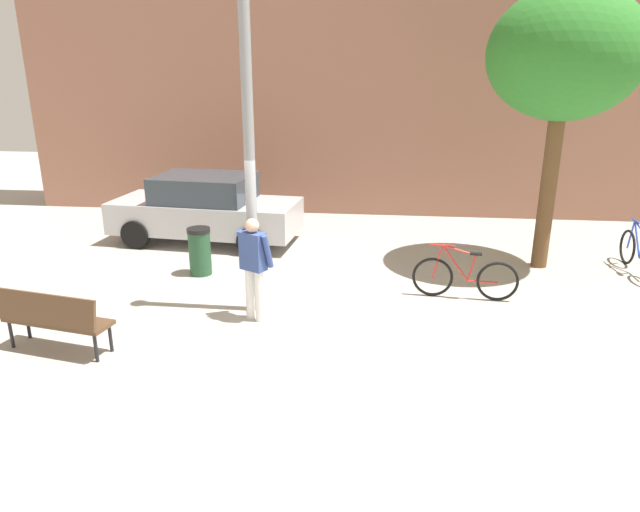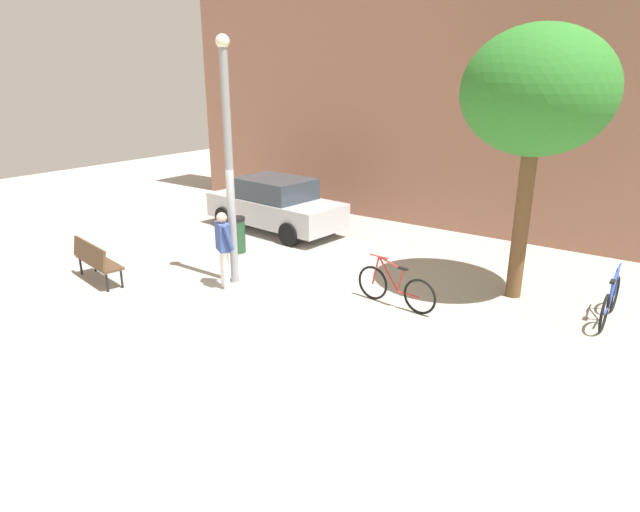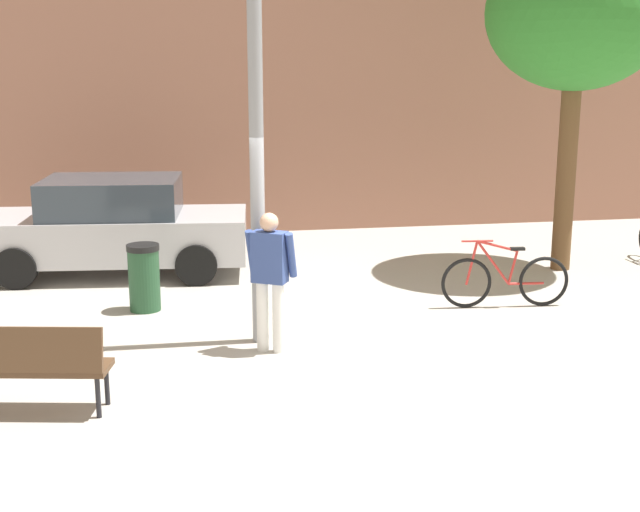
{
  "view_description": "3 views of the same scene",
  "coord_description": "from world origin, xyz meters",
  "px_view_note": "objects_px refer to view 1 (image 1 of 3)",
  "views": [
    {
      "loc": [
        1.03,
        -7.69,
        3.87
      ],
      "look_at": [
        0.09,
        0.87,
        1.0
      ],
      "focal_mm": 32.11,
      "sensor_mm": 36.0,
      "label": 1
    },
    {
      "loc": [
        7.08,
        -7.12,
        4.4
      ],
      "look_at": [
        1.16,
        1.16,
        0.97
      ],
      "focal_mm": 30.52,
      "sensor_mm": 36.0,
      "label": 2
    },
    {
      "loc": [
        -1.99,
        -8.92,
        3.41
      ],
      "look_at": [
        -0.18,
        1.35,
        0.95
      ],
      "focal_mm": 47.42,
      "sensor_mm": 36.0,
      "label": 3
    }
  ],
  "objects_px": {
    "lamppost": "(249,142)",
    "trash_bin": "(200,251)",
    "parked_car_silver": "(206,209)",
    "plaza_tree": "(565,56)",
    "bicycle_blue": "(638,254)",
    "bicycle_red": "(464,278)",
    "park_bench": "(53,317)",
    "person_by_lamppost": "(254,262)"
  },
  "relations": [
    {
      "from": "person_by_lamppost",
      "to": "trash_bin",
      "type": "bearing_deg",
      "value": 127.82
    },
    {
      "from": "lamppost",
      "to": "bicycle_red",
      "type": "bearing_deg",
      "value": 13.85
    },
    {
      "from": "park_bench",
      "to": "bicycle_blue",
      "type": "height_order",
      "value": "bicycle_blue"
    },
    {
      "from": "park_bench",
      "to": "bicycle_red",
      "type": "height_order",
      "value": "bicycle_red"
    },
    {
      "from": "lamppost",
      "to": "trash_bin",
      "type": "height_order",
      "value": "lamppost"
    },
    {
      "from": "person_by_lamppost",
      "to": "plaza_tree",
      "type": "bearing_deg",
      "value": 31.41
    },
    {
      "from": "bicycle_blue",
      "to": "parked_car_silver",
      "type": "distance_m",
      "value": 9.1
    },
    {
      "from": "bicycle_red",
      "to": "parked_car_silver",
      "type": "xyz_separation_m",
      "value": [
        -5.46,
        2.85,
        0.39
      ]
    },
    {
      "from": "bicycle_blue",
      "to": "plaza_tree",
      "type": "bearing_deg",
      "value": 174.24
    },
    {
      "from": "bicycle_red",
      "to": "parked_car_silver",
      "type": "distance_m",
      "value": 6.17
    },
    {
      "from": "bicycle_blue",
      "to": "parked_car_silver",
      "type": "xyz_separation_m",
      "value": [
        -9.02,
        1.12,
        0.39
      ]
    },
    {
      "from": "person_by_lamppost",
      "to": "bicycle_red",
      "type": "height_order",
      "value": "person_by_lamppost"
    },
    {
      "from": "plaza_tree",
      "to": "bicycle_red",
      "type": "xyz_separation_m",
      "value": [
        -1.75,
        -1.91,
        -3.66
      ]
    },
    {
      "from": "parked_car_silver",
      "to": "trash_bin",
      "type": "relative_size",
      "value": 4.68
    },
    {
      "from": "parked_car_silver",
      "to": "park_bench",
      "type": "bearing_deg",
      "value": -95.43
    },
    {
      "from": "person_by_lamppost",
      "to": "bicycle_red",
      "type": "xyz_separation_m",
      "value": [
        3.43,
        1.25,
        -0.58
      ]
    },
    {
      "from": "parked_car_silver",
      "to": "bicycle_blue",
      "type": "bearing_deg",
      "value": -7.1
    },
    {
      "from": "plaza_tree",
      "to": "parked_car_silver",
      "type": "xyz_separation_m",
      "value": [
        -7.22,
        0.94,
        -3.27
      ]
    },
    {
      "from": "park_bench",
      "to": "bicycle_red",
      "type": "bearing_deg",
      "value": 23.94
    },
    {
      "from": "plaza_tree",
      "to": "parked_car_silver",
      "type": "height_order",
      "value": "plaza_tree"
    },
    {
      "from": "park_bench",
      "to": "trash_bin",
      "type": "distance_m",
      "value": 3.52
    },
    {
      "from": "bicycle_blue",
      "to": "trash_bin",
      "type": "height_order",
      "value": "bicycle_blue"
    },
    {
      "from": "person_by_lamppost",
      "to": "bicycle_blue",
      "type": "bearing_deg",
      "value": 23.11
    },
    {
      "from": "person_by_lamppost",
      "to": "park_bench",
      "type": "xyz_separation_m",
      "value": [
        -2.56,
        -1.4,
        -0.42
      ]
    },
    {
      "from": "lamppost",
      "to": "park_bench",
      "type": "relative_size",
      "value": 3.09
    },
    {
      "from": "parked_car_silver",
      "to": "trash_bin",
      "type": "distance_m",
      "value": 2.24
    },
    {
      "from": "lamppost",
      "to": "person_by_lamppost",
      "type": "distance_m",
      "value": 1.85
    },
    {
      "from": "lamppost",
      "to": "plaza_tree",
      "type": "height_order",
      "value": "plaza_tree"
    },
    {
      "from": "lamppost",
      "to": "parked_car_silver",
      "type": "height_order",
      "value": "lamppost"
    },
    {
      "from": "park_bench",
      "to": "bicycle_red",
      "type": "xyz_separation_m",
      "value": [
        5.99,
        2.66,
        -0.16
      ]
    },
    {
      "from": "bicycle_red",
      "to": "parked_car_silver",
      "type": "relative_size",
      "value": 0.42
    },
    {
      "from": "person_by_lamppost",
      "to": "bicycle_blue",
      "type": "height_order",
      "value": "person_by_lamppost"
    },
    {
      "from": "person_by_lamppost",
      "to": "trash_bin",
      "type": "height_order",
      "value": "person_by_lamppost"
    },
    {
      "from": "lamppost",
      "to": "bicycle_red",
      "type": "distance_m",
      "value": 4.34
    },
    {
      "from": "person_by_lamppost",
      "to": "parked_car_silver",
      "type": "xyz_separation_m",
      "value": [
        -2.04,
        4.1,
        -0.19
      ]
    },
    {
      "from": "park_bench",
      "to": "trash_bin",
      "type": "relative_size",
      "value": 1.79
    },
    {
      "from": "parked_car_silver",
      "to": "plaza_tree",
      "type": "bearing_deg",
      "value": -7.43
    },
    {
      "from": "bicycle_blue",
      "to": "parked_car_silver",
      "type": "relative_size",
      "value": 0.42
    },
    {
      "from": "plaza_tree",
      "to": "trash_bin",
      "type": "height_order",
      "value": "plaza_tree"
    },
    {
      "from": "lamppost",
      "to": "plaza_tree",
      "type": "relative_size",
      "value": 0.97
    },
    {
      "from": "lamppost",
      "to": "bicycle_blue",
      "type": "xyz_separation_m",
      "value": [
        7.08,
        2.6,
        -2.39
      ]
    },
    {
      "from": "person_by_lamppost",
      "to": "parked_car_silver",
      "type": "distance_m",
      "value": 4.59
    }
  ]
}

